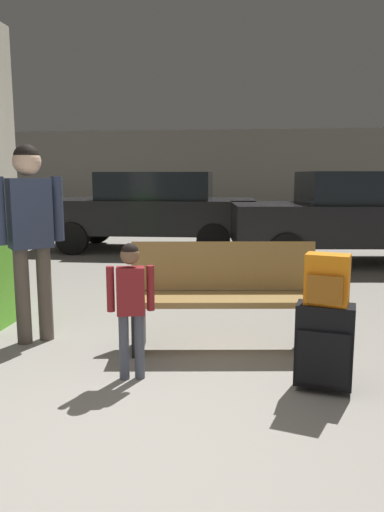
# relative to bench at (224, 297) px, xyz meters

# --- Properties ---
(ground_plane) EXTENTS (18.00, 18.00, 0.10)m
(ground_plane) POSITION_rel_bench_xyz_m (-0.47, 2.30, -0.49)
(ground_plane) COLOR gray
(garage_back_wall) EXTENTS (18.00, 0.12, 2.80)m
(garage_back_wall) POSITION_rel_bench_xyz_m (-0.47, 11.16, 0.96)
(garage_back_wall) COLOR gray
(garage_back_wall) RESTS_ON ground_plane
(bench) EXTENTS (1.65, 0.73, 0.89)m
(bench) POSITION_rel_bench_xyz_m (0.00, 0.00, 0.00)
(bench) COLOR #9E7A42
(bench) RESTS_ON ground_plane
(suitcase) EXTENTS (0.41, 0.29, 0.60)m
(suitcase) POSITION_rel_bench_xyz_m (0.72, -0.79, -0.12)
(suitcase) COLOR black
(suitcase) RESTS_ON ground_plane
(backpack_bright) EXTENTS (0.31, 0.25, 0.34)m
(backpack_bright) POSITION_rel_bench_xyz_m (0.72, -0.79, 0.33)
(backpack_bright) COLOR orange
(backpack_bright) RESTS_ON suitcase
(child) EXTENTS (0.33, 0.19, 0.99)m
(child) POSITION_rel_bench_xyz_m (-0.62, -0.75, 0.17)
(child) COLOR #4C5160
(child) RESTS_ON ground_plane
(adult) EXTENTS (0.47, 0.41, 1.71)m
(adult) POSITION_rel_bench_xyz_m (-1.66, -0.06, 0.61)
(adult) COLOR brown
(adult) RESTS_ON ground_plane
(parked_car_near) EXTENTS (4.27, 2.17, 1.51)m
(parked_car_near) POSITION_rel_bench_xyz_m (1.97, 4.40, 0.36)
(parked_car_near) COLOR black
(parked_car_near) RESTS_ON ground_plane
(parked_car_far) EXTENTS (4.15, 1.90, 1.51)m
(parked_car_far) POSITION_rel_bench_xyz_m (-1.76, 5.47, 0.36)
(parked_car_far) COLOR black
(parked_car_far) RESTS_ON ground_plane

